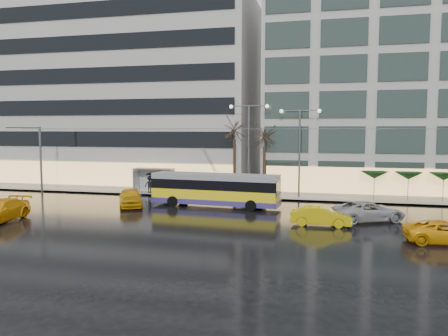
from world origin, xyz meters
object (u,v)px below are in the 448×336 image
(street_lamp_near, at_px, (249,137))
(bus_shelter, at_px, (151,175))
(taxi_a, at_px, (130,197))
(trolleybus, at_px, (215,191))

(street_lamp_near, bearing_deg, bus_shelter, -179.37)
(bus_shelter, height_order, street_lamp_near, street_lamp_near)
(bus_shelter, bearing_deg, taxi_a, -80.64)
(street_lamp_near, height_order, taxi_a, street_lamp_near)
(bus_shelter, height_order, taxi_a, bus_shelter)
(trolleybus, relative_size, taxi_a, 2.39)
(bus_shelter, xyz_separation_m, street_lamp_near, (10.38, 0.11, 4.03))
(street_lamp_near, distance_m, taxi_a, 13.12)
(street_lamp_near, xyz_separation_m, taxi_a, (-9.10, -7.91, -5.18))
(taxi_a, bearing_deg, trolleybus, -13.98)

